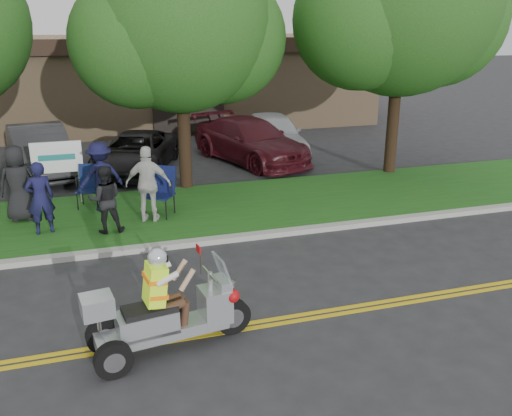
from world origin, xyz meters
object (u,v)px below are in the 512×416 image
object	(u,v)px
spectator_adult_right	(148,184)
lawn_chair_b	(90,183)
parked_car_far_right	(273,134)
parked_car_right	(250,141)
trike_scooter	(163,316)
lawn_chair_a	(161,188)
parked_car_left	(40,151)
spectator_adult_left	(40,198)
spectator_adult_mid	(105,199)
parked_car_mid	(136,153)

from	to	relation	value
spectator_adult_right	lawn_chair_b	bearing A→B (deg)	-31.96
parked_car_far_right	spectator_adult_right	bearing A→B (deg)	-126.29
spectator_adult_right	parked_car_right	xyz separation A→B (m)	(4.06, 5.29, -0.28)
trike_scooter	lawn_chair_a	distance (m)	5.84
parked_car_left	parked_car_far_right	size ratio (longest dim) A/B	1.04
lawn_chair_b	spectator_adult_left	distance (m)	1.99
parked_car_right	parked_car_far_right	xyz separation A→B (m)	(1.06, 0.74, 0.03)
lawn_chair_a	parked_car_left	world-z (taller)	parked_car_left
spectator_adult_mid	parked_car_left	world-z (taller)	spectator_adult_mid
lawn_chair_b	spectator_adult_right	bearing A→B (deg)	-34.07
spectator_adult_mid	parked_car_left	distance (m)	6.33
trike_scooter	parked_car_left	world-z (taller)	trike_scooter
spectator_adult_right	parked_car_mid	world-z (taller)	spectator_adult_right
spectator_adult_left	parked_car_right	world-z (taller)	spectator_adult_left
parked_car_left	parked_car_far_right	xyz separation A→B (m)	(7.92, 0.40, -0.01)
parked_car_left	spectator_adult_left	bearing A→B (deg)	-97.01
spectator_adult_right	parked_car_right	world-z (taller)	spectator_adult_right
parked_car_mid	parked_car_right	distance (m)	3.93
parked_car_left	parked_car_far_right	world-z (taller)	parked_car_left
spectator_adult_mid	parked_car_far_right	bearing A→B (deg)	-132.41
lawn_chair_b	parked_car_far_right	bearing A→B (deg)	50.14
lawn_chair_b	parked_car_right	distance (m)	6.55
lawn_chair_a	lawn_chair_b	bearing A→B (deg)	177.08
parked_car_right	parked_car_far_right	bearing A→B (deg)	15.04
parked_car_left	spectator_adult_mid	bearing A→B (deg)	-84.68
spectator_adult_left	spectator_adult_right	distance (m)	2.39
spectator_adult_left	parked_car_far_right	distance (m)	9.69
trike_scooter	spectator_adult_mid	size ratio (longest dim) A/B	1.63
spectator_adult_right	parked_car_right	distance (m)	6.67
lawn_chair_b	spectator_adult_right	world-z (taller)	spectator_adult_right
parked_car_mid	parked_car_far_right	bearing A→B (deg)	30.62
lawn_chair_b	parked_car_left	size ratio (longest dim) A/B	0.23
spectator_adult_right	parked_car_far_right	world-z (taller)	spectator_adult_right
lawn_chair_a	parked_car_left	size ratio (longest dim) A/B	0.25
lawn_chair_a	parked_car_right	bearing A→B (deg)	84.56
spectator_adult_mid	spectator_adult_right	distance (m)	1.11
parked_car_mid	parked_car_far_right	world-z (taller)	parked_car_far_right
parked_car_mid	lawn_chair_b	bearing A→B (deg)	-92.22
spectator_adult_mid	parked_car_mid	bearing A→B (deg)	-100.60
trike_scooter	spectator_adult_mid	xyz separation A→B (m)	(-0.61, 4.93, 0.30)
lawn_chair_a	parked_car_right	size ratio (longest dim) A/B	0.23
lawn_chair_b	parked_car_right	size ratio (longest dim) A/B	0.21
spectator_adult_right	spectator_adult_mid	bearing A→B (deg)	41.68
lawn_chair_b	trike_scooter	bearing A→B (deg)	-66.80
parked_car_far_right	lawn_chair_b	bearing A→B (deg)	-141.33
lawn_chair_b	lawn_chair_a	bearing A→B (deg)	-19.20
spectator_adult_left	parked_car_far_right	world-z (taller)	spectator_adult_left
spectator_adult_mid	lawn_chair_b	bearing A→B (deg)	-79.77
lawn_chair_a	spectator_adult_mid	xyz separation A→B (m)	(-1.35, -0.86, 0.10)
parked_car_left	parked_car_far_right	distance (m)	7.93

